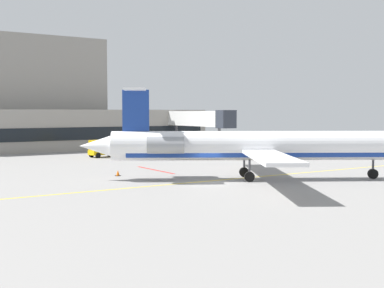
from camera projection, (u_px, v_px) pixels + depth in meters
ground at (210, 183)px, 43.56m from camera, size 120.00×120.00×0.11m
terminal_building at (27, 106)px, 81.90m from camera, size 55.22×14.61×18.35m
jet_bridge_west at (201, 119)px, 79.59m from camera, size 2.40×16.79×6.36m
regional_jet at (256, 146)px, 45.66m from camera, size 29.02×24.00×8.16m
baggage_tug at (101, 149)px, 68.23m from camera, size 4.37×2.56×2.32m
pushback_tractor at (159, 153)px, 64.62m from camera, size 4.29×3.00×1.93m
fuel_tank at (212, 142)px, 75.74m from camera, size 8.69×3.42×2.77m
safety_cone_alpha at (269, 163)px, 58.37m from camera, size 0.47×0.47×0.55m
safety_cone_bravo at (118, 173)px, 48.23m from camera, size 0.47×0.47×0.55m
safety_cone_charlie at (245, 170)px, 51.29m from camera, size 0.47×0.47×0.55m
safety_cone_delta at (300, 164)px, 57.14m from camera, size 0.47×0.47×0.55m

